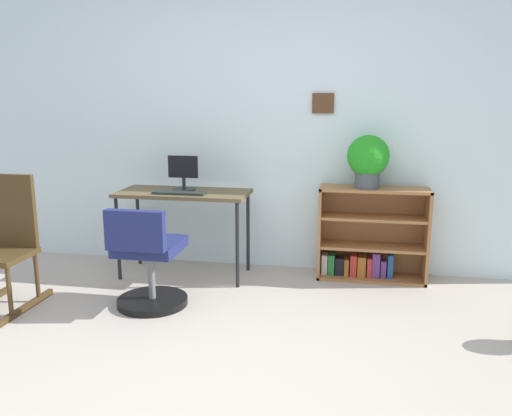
{
  "coord_description": "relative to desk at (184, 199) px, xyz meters",
  "views": [
    {
      "loc": [
        0.8,
        -2.4,
        1.51
      ],
      "look_at": [
        0.08,
        1.43,
        0.68
      ],
      "focal_mm": 36.44,
      "sensor_mm": 36.0,
      "label": 1
    }
  ],
  "objects": [
    {
      "name": "office_chair",
      "position": [
        -0.03,
        -0.74,
        -0.34
      ],
      "size": [
        0.52,
        0.55,
        0.77
      ],
      "color": "black",
      "rests_on": "ground_plane"
    },
    {
      "name": "rocking_chair",
      "position": [
        -1.08,
        -0.87,
        -0.19
      ],
      "size": [
        0.42,
        0.64,
        0.97
      ],
      "color": "#423018",
      "rests_on": "ground_plane"
    },
    {
      "name": "desk",
      "position": [
        0.0,
        0.0,
        0.0
      ],
      "size": [
        1.1,
        0.51,
        0.74
      ],
      "color": "brown",
      "rests_on": "ground_plane"
    },
    {
      "name": "wall_back",
      "position": [
        0.6,
        0.43,
        0.54
      ],
      "size": [
        5.2,
        0.12,
        2.43
      ],
      "color": "silver",
      "rests_on": "ground_plane"
    },
    {
      "name": "keyboard",
      "position": [
        0.01,
        -0.12,
        0.07
      ],
      "size": [
        0.44,
        0.12,
        0.02
      ],
      "primitive_type": "cube",
      "color": "#202826",
      "rests_on": "desk"
    },
    {
      "name": "ground_plane",
      "position": [
        0.6,
        -1.72,
        -0.67
      ],
      "size": [
        6.24,
        6.24,
        0.0
      ],
      "primitive_type": "plane",
      "color": "#B0A599"
    },
    {
      "name": "monitor",
      "position": [
        -0.01,
        0.05,
        0.21
      ],
      "size": [
        0.26,
        0.19,
        0.3
      ],
      "color": "#262628",
      "rests_on": "desk"
    },
    {
      "name": "potted_plant_on_shelf",
      "position": [
        1.52,
        0.18,
        0.35
      ],
      "size": [
        0.34,
        0.34,
        0.43
      ],
      "color": "#474C51",
      "rests_on": "bookshelf_low"
    },
    {
      "name": "bookshelf_low",
      "position": [
        1.56,
        0.24,
        -0.32
      ],
      "size": [
        0.9,
        0.3,
        0.78
      ],
      "color": "#9D683C",
      "rests_on": "ground_plane"
    }
  ]
}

